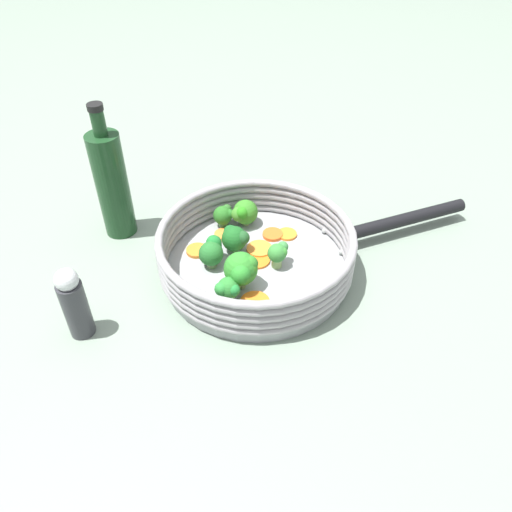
% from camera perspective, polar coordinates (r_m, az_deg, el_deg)
% --- Properties ---
extents(ground_plane, '(4.00, 4.00, 0.00)m').
position_cam_1_polar(ground_plane, '(0.76, -0.00, -1.82)').
color(ground_plane, gray).
extents(skillet, '(0.28, 0.28, 0.02)m').
position_cam_1_polar(skillet, '(0.75, -0.00, -1.35)').
color(skillet, '#939699').
rests_on(skillet, ground_plane).
extents(skillet_rim_wall, '(0.29, 0.29, 0.06)m').
position_cam_1_polar(skillet_rim_wall, '(0.73, -0.00, 0.91)').
color(skillet_rim_wall, '#989498').
rests_on(skillet_rim_wall, skillet).
extents(skillet_handle, '(0.21, 0.14, 0.02)m').
position_cam_1_polar(skillet_handle, '(0.85, 16.35, 3.95)').
color(skillet_handle, black).
rests_on(skillet_handle, skillet).
extents(skillet_rivet_left, '(0.01, 0.01, 0.01)m').
position_cam_1_polar(skillet_rivet_left, '(0.77, 9.74, 0.45)').
color(skillet_rivet_left, '#959995').
rests_on(skillet_rivet_left, skillet).
extents(skillet_rivet_right, '(0.01, 0.01, 0.01)m').
position_cam_1_polar(skillet_rivet_right, '(0.81, 7.80, 2.86)').
color(skillet_rivet_right, '#959595').
rests_on(skillet_rivet_right, skillet).
extents(carrot_slice_0, '(0.04, 0.04, 0.00)m').
position_cam_1_polar(carrot_slice_0, '(0.80, -3.72, 2.46)').
color(carrot_slice_0, orange).
rests_on(carrot_slice_0, skillet).
extents(carrot_slice_1, '(0.04, 0.04, 0.01)m').
position_cam_1_polar(carrot_slice_1, '(0.80, 1.91, 2.47)').
color(carrot_slice_1, orange).
rests_on(carrot_slice_1, skillet).
extents(carrot_slice_2, '(0.05, 0.05, 0.01)m').
position_cam_1_polar(carrot_slice_2, '(0.68, -0.11, -5.38)').
color(carrot_slice_2, orange).
rests_on(carrot_slice_2, skillet).
extents(carrot_slice_3, '(0.04, 0.04, 0.01)m').
position_cam_1_polar(carrot_slice_3, '(0.77, -6.75, 0.63)').
color(carrot_slice_3, orange).
rests_on(carrot_slice_3, skillet).
extents(carrot_slice_4, '(0.05, 0.05, 0.01)m').
position_cam_1_polar(carrot_slice_4, '(0.77, 0.65, 0.76)').
color(carrot_slice_4, orange).
rests_on(carrot_slice_4, skillet).
extents(carrot_slice_5, '(0.04, 0.04, 0.00)m').
position_cam_1_polar(carrot_slice_5, '(0.75, 0.42, -0.48)').
color(carrot_slice_5, orange).
rests_on(carrot_slice_5, skillet).
extents(carrot_slice_6, '(0.04, 0.04, 0.00)m').
position_cam_1_polar(carrot_slice_6, '(0.80, 3.56, 2.51)').
color(carrot_slice_6, orange).
rests_on(carrot_slice_6, skillet).
extents(broccoli_floret_0, '(0.03, 0.04, 0.04)m').
position_cam_1_polar(broccoli_floret_0, '(0.68, -3.18, -3.69)').
color(broccoli_floret_0, '#83A660').
rests_on(broccoli_floret_0, skillet).
extents(broccoli_floret_1, '(0.03, 0.03, 0.04)m').
position_cam_1_polar(broccoli_floret_1, '(0.81, -3.69, 4.69)').
color(broccoli_floret_1, '#5D924F').
rests_on(broccoli_floret_1, skillet).
extents(broccoli_floret_2, '(0.05, 0.05, 0.06)m').
position_cam_1_polar(broccoli_floret_2, '(0.69, -1.54, -1.54)').
color(broccoli_floret_2, '#7A9452').
rests_on(broccoli_floret_2, skillet).
extents(broccoli_floret_3, '(0.04, 0.04, 0.04)m').
position_cam_1_polar(broccoli_floret_3, '(0.81, -1.36, 4.98)').
color(broccoli_floret_3, '#8BA760').
rests_on(broccoli_floret_3, skillet).
extents(broccoli_floret_4, '(0.04, 0.04, 0.04)m').
position_cam_1_polar(broccoli_floret_4, '(0.73, -5.07, 0.47)').
color(broccoli_floret_4, '#74955A').
rests_on(broccoli_floret_4, skillet).
extents(broccoli_floret_5, '(0.03, 0.03, 0.04)m').
position_cam_1_polar(broccoli_floret_5, '(0.73, 2.60, 0.47)').
color(broccoli_floret_5, '#88AA61').
rests_on(broccoli_floret_5, skillet).
extents(broccoli_floret_6, '(0.04, 0.04, 0.04)m').
position_cam_1_polar(broccoli_floret_6, '(0.76, -2.44, 2.10)').
color(broccoli_floret_6, '#7AB566').
rests_on(broccoli_floret_6, skillet).
extents(salt_shaker, '(0.03, 0.03, 0.11)m').
position_cam_1_polar(salt_shaker, '(0.68, -20.06, -5.07)').
color(salt_shaker, '#333338').
rests_on(salt_shaker, ground_plane).
extents(oil_bottle, '(0.05, 0.05, 0.22)m').
position_cam_1_polar(oil_bottle, '(0.82, -16.15, 7.97)').
color(oil_bottle, '#193D1E').
rests_on(oil_bottle, ground_plane).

